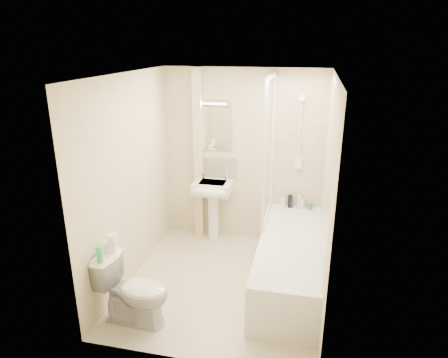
# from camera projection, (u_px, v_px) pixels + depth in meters

# --- Properties ---
(floor) EXTENTS (2.50, 2.50, 0.00)m
(floor) POSITION_uv_depth(u_px,v_px,m) (223.00, 283.00, 4.73)
(floor) COLOR beige
(floor) RESTS_ON ground
(wall_back) EXTENTS (2.20, 0.02, 2.40)m
(wall_back) POSITION_uv_depth(u_px,v_px,m) (243.00, 157.00, 5.49)
(wall_back) COLOR beige
(wall_back) RESTS_ON ground
(wall_left) EXTENTS (0.02, 2.50, 2.40)m
(wall_left) POSITION_uv_depth(u_px,v_px,m) (130.00, 181.00, 4.57)
(wall_left) COLOR beige
(wall_left) RESTS_ON ground
(wall_right) EXTENTS (0.02, 2.50, 2.40)m
(wall_right) POSITION_uv_depth(u_px,v_px,m) (327.00, 196.00, 4.11)
(wall_right) COLOR beige
(wall_right) RESTS_ON ground
(ceiling) EXTENTS (2.20, 2.50, 0.02)m
(ceiling) POSITION_uv_depth(u_px,v_px,m) (223.00, 74.00, 3.95)
(ceiling) COLOR white
(ceiling) RESTS_ON wall_back
(tile_back) EXTENTS (0.70, 0.01, 1.75)m
(tile_back) POSITION_uv_depth(u_px,v_px,m) (299.00, 144.00, 5.25)
(tile_back) COLOR beige
(tile_back) RESTS_ON wall_back
(tile_right) EXTENTS (0.01, 2.10, 1.75)m
(tile_right) POSITION_uv_depth(u_px,v_px,m) (327.00, 169.00, 4.23)
(tile_right) COLOR beige
(tile_right) RESTS_ON wall_right
(pipe_boxing) EXTENTS (0.12, 0.12, 2.40)m
(pipe_boxing) POSITION_uv_depth(u_px,v_px,m) (199.00, 156.00, 5.57)
(pipe_boxing) COLOR beige
(pipe_boxing) RESTS_ON ground
(splashback) EXTENTS (0.60, 0.02, 0.30)m
(splashback) POSITION_uv_depth(u_px,v_px,m) (216.00, 167.00, 5.62)
(splashback) COLOR beige
(splashback) RESTS_ON wall_back
(mirror) EXTENTS (0.46, 0.01, 0.60)m
(mirror) POSITION_uv_depth(u_px,v_px,m) (215.00, 129.00, 5.44)
(mirror) COLOR white
(mirror) RESTS_ON wall_back
(strip_light) EXTENTS (0.42, 0.07, 0.07)m
(strip_light) POSITION_uv_depth(u_px,v_px,m) (215.00, 102.00, 5.29)
(strip_light) COLOR silver
(strip_light) RESTS_ON wall_back
(bathtub) EXTENTS (0.70, 2.10, 0.55)m
(bathtub) POSITION_uv_depth(u_px,v_px,m) (289.00, 260.00, 4.67)
(bathtub) COLOR white
(bathtub) RESTS_ON ground
(shower_screen) EXTENTS (0.04, 0.92, 1.80)m
(shower_screen) POSITION_uv_depth(u_px,v_px,m) (269.00, 149.00, 4.91)
(shower_screen) COLOR white
(shower_screen) RESTS_ON bathtub
(shower_fixture) EXTENTS (0.10, 0.16, 0.99)m
(shower_fixture) POSITION_uv_depth(u_px,v_px,m) (300.00, 136.00, 5.17)
(shower_fixture) COLOR white
(shower_fixture) RESTS_ON wall_back
(pedestal_sink) EXTENTS (0.52, 0.48, 1.00)m
(pedestal_sink) POSITION_uv_depth(u_px,v_px,m) (212.00, 195.00, 5.52)
(pedestal_sink) COLOR white
(pedestal_sink) RESTS_ON ground
(bottle_white_a) EXTENTS (0.06, 0.06, 0.14)m
(bottle_white_a) POSITION_uv_depth(u_px,v_px,m) (283.00, 202.00, 5.48)
(bottle_white_a) COLOR white
(bottle_white_a) RESTS_ON bathtub
(bottle_black_b) EXTENTS (0.06, 0.06, 0.18)m
(bottle_black_b) POSITION_uv_depth(u_px,v_px,m) (290.00, 201.00, 5.45)
(bottle_black_b) COLOR black
(bottle_black_b) RESTS_ON bathtub
(bottle_blue) EXTENTS (0.05, 0.05, 0.14)m
(bottle_blue) POSITION_uv_depth(u_px,v_px,m) (292.00, 203.00, 5.46)
(bottle_blue) COLOR navy
(bottle_blue) RESTS_ON bathtub
(bottle_cream) EXTENTS (0.05, 0.05, 0.19)m
(bottle_cream) POSITION_uv_depth(u_px,v_px,m) (299.00, 202.00, 5.43)
(bottle_cream) COLOR beige
(bottle_cream) RESTS_ON bathtub
(bottle_white_b) EXTENTS (0.05, 0.05, 0.14)m
(bottle_white_b) POSITION_uv_depth(u_px,v_px,m) (303.00, 204.00, 5.43)
(bottle_white_b) COLOR silver
(bottle_white_b) RESTS_ON bathtub
(bottle_green) EXTENTS (0.07, 0.07, 0.09)m
(bottle_green) POSITION_uv_depth(u_px,v_px,m) (310.00, 206.00, 5.41)
(bottle_green) COLOR green
(bottle_green) RESTS_ON bathtub
(toilet) EXTENTS (0.50, 0.76, 0.72)m
(toilet) POSITION_uv_depth(u_px,v_px,m) (134.00, 290.00, 3.98)
(toilet) COLOR white
(toilet) RESTS_ON ground
(toilet_roll_lower) EXTENTS (0.12, 0.12, 0.10)m
(toilet_roll_lower) POSITION_uv_depth(u_px,v_px,m) (111.00, 246.00, 3.98)
(toilet_roll_lower) COLOR white
(toilet_roll_lower) RESTS_ON toilet
(toilet_roll_upper) EXTENTS (0.10, 0.10, 0.10)m
(toilet_roll_upper) POSITION_uv_depth(u_px,v_px,m) (112.00, 239.00, 3.90)
(toilet_roll_upper) COLOR white
(toilet_roll_upper) RESTS_ON toilet_roll_lower
(green_bottle) EXTENTS (0.06, 0.06, 0.16)m
(green_bottle) POSITION_uv_depth(u_px,v_px,m) (99.00, 254.00, 3.77)
(green_bottle) COLOR #2ACD5A
(green_bottle) RESTS_ON toilet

